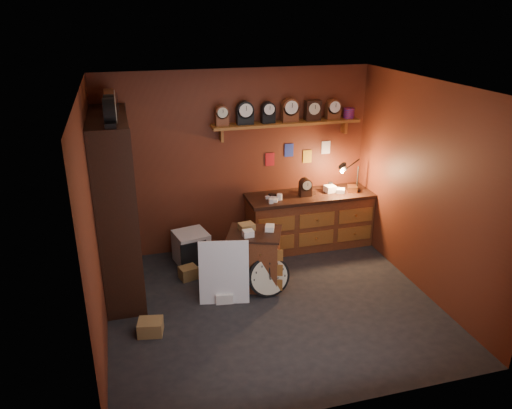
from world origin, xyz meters
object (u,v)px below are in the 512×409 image
object	(u,v)px
workbench	(310,217)
low_cabinet	(255,257)
big_round_clock	(269,276)
shelving_unit	(114,198)

from	to	relation	value
workbench	low_cabinet	size ratio (longest dim) A/B	2.26
low_cabinet	big_round_clock	distance (m)	0.35
shelving_unit	big_round_clock	xyz separation A→B (m)	(1.82, -0.73, -0.99)
big_round_clock	shelving_unit	bearing A→B (deg)	158.00
shelving_unit	big_round_clock	world-z (taller)	shelving_unit
shelving_unit	workbench	distance (m)	2.99
workbench	big_round_clock	size ratio (longest dim) A/B	3.56
workbench	shelving_unit	bearing A→B (deg)	-170.13
shelving_unit	low_cabinet	size ratio (longest dim) A/B	2.99
workbench	low_cabinet	bearing A→B (deg)	-140.44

